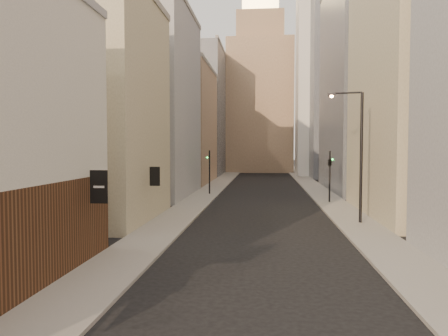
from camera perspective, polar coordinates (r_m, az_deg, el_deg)
sidewalk_left at (r=60.53m, az=-0.95°, el=-2.26°), size 3.00×140.00×0.15m
sidewalk_right at (r=60.50m, az=11.39°, el=-2.32°), size 3.00×140.00×0.15m
left_bldg_beige at (r=33.33m, az=-16.14°, el=7.16°), size 8.00×12.00×16.00m
left_bldg_grey at (r=48.69m, az=-9.19°, el=8.17°), size 8.00×16.00×20.00m
left_bldg_tan at (r=66.13m, az=-5.24°, el=5.46°), size 8.00×18.00×17.00m
left_bldg_wingrid at (r=86.05m, az=-2.78°, el=7.18°), size 8.00×20.00×24.00m
right_bldg_beige at (r=37.17m, az=24.30°, el=9.65°), size 8.00×16.00×20.00m
right_bldg_wingrid at (r=56.71m, az=17.69°, el=10.36°), size 8.00×20.00×26.00m
highrise at (r=87.22m, az=17.75°, el=16.09°), size 21.00×23.00×51.20m
clock_tower at (r=97.70m, az=4.73°, el=9.97°), size 14.00×14.00×44.90m
white_tower at (r=84.55m, az=12.26°, el=11.71°), size 8.00×8.00×41.50m
streetlamp_mid at (r=31.53m, az=17.07°, el=2.39°), size 2.39×0.64×9.19m
traffic_light_left at (r=48.67m, az=-1.91°, el=0.39°), size 0.53×0.40×5.00m
traffic_light_right at (r=42.65m, az=13.66°, el=0.61°), size 0.64×0.61×5.00m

